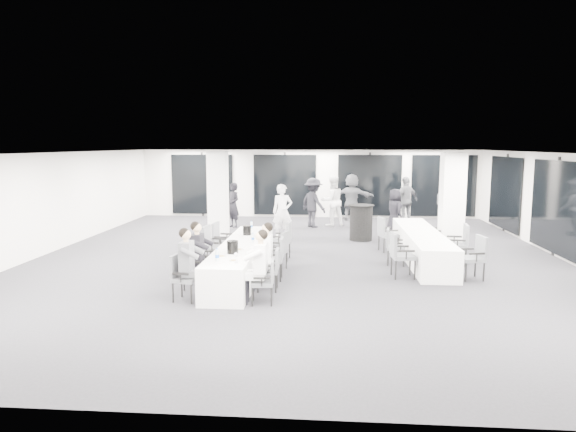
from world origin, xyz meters
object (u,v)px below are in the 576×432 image
object	(u,v)px
chair_main_left_near	(182,274)
standing_guest_f	(352,194)
cocktail_table	(361,222)
banquet_table_side	(422,246)
chair_main_right_near	(266,279)
standing_guest_h	(447,203)
standing_guest_d	(406,197)
standing_guest_c	(313,199)
chair_side_right_mid	(460,242)
chair_side_left_near	(400,252)
chair_main_left_fourth	(212,244)
chair_main_left_far	(221,238)
standing_guest_e	(395,208)
chair_side_left_far	(386,232)
ice_bucket_far	(247,230)
chair_side_right_near	(475,255)
chair_main_right_second	(271,267)
standing_guest_a	(282,208)
chair_side_left_mid	(393,244)
banquet_table_main	(242,259)
standing_guest_b	(332,197)
standing_guest_g	(233,202)
chair_main_left_mid	(203,256)
chair_main_right_fourth	(279,248)
chair_main_left_second	(193,263)
ice_bucket_near	(233,247)
chair_main_right_mid	(276,256)
chair_main_right_far	(284,238)
chair_side_right_far	(447,233)

from	to	relation	value
chair_main_left_near	standing_guest_f	bearing A→B (deg)	170.48
cocktail_table	banquet_table_side	bearing A→B (deg)	-61.99
chair_main_right_near	standing_guest_h	size ratio (longest dim) A/B	0.41
banquet_table_side	standing_guest_h	world-z (taller)	standing_guest_h
chair_main_right_near	standing_guest_d	distance (m)	11.02
cocktail_table	standing_guest_c	xyz separation A→B (m)	(-1.58, 2.47, 0.45)
chair_side_right_mid	standing_guest_h	world-z (taller)	standing_guest_h
chair_side_left_near	chair_main_left_fourth	bearing A→B (deg)	-102.89
chair_main_left_far	standing_guest_e	bearing A→B (deg)	138.75
chair_side_left_far	ice_bucket_far	distance (m)	4.13
standing_guest_d	chair_side_left_near	bearing A→B (deg)	48.50
chair_side_right_near	chair_side_right_mid	size ratio (longest dim) A/B	0.96
standing_guest_h	ice_bucket_far	size ratio (longest dim) A/B	8.79
chair_main_right_second	standing_guest_a	bearing A→B (deg)	1.12
standing_guest_e	standing_guest_d	bearing A→B (deg)	-43.55
chair_side_left_mid	banquet_table_main	bearing A→B (deg)	-61.87
standing_guest_b	standing_guest_g	xyz separation A→B (m)	(-3.61, -0.71, -0.13)
standing_guest_h	chair_main_left_mid	bearing A→B (deg)	109.93
standing_guest_g	chair_main_right_fourth	bearing A→B (deg)	-24.35
chair_main_left_second	standing_guest_a	size ratio (longest dim) A/B	0.49
chair_main_left_near	chair_main_left_fourth	world-z (taller)	chair_main_left_fourth
banquet_table_main	ice_bucket_near	world-z (taller)	ice_bucket_near
chair_side_right_near	standing_guest_d	world-z (taller)	standing_guest_d
banquet_table_main	chair_main_left_second	size ratio (longest dim) A/B	5.10
cocktail_table	chair_main_right_mid	world-z (taller)	cocktail_table
standing_guest_a	standing_guest_b	world-z (taller)	standing_guest_b
chair_main_left_fourth	standing_guest_d	xyz separation A→B (m)	(5.79, 7.44, 0.44)
banquet_table_side	chair_main_right_far	size ratio (longest dim) A/B	4.98
chair_side_left_far	standing_guest_g	world-z (taller)	standing_guest_g
chair_main_right_mid	chair_main_left_fourth	bearing A→B (deg)	57.58
chair_main_left_far	standing_guest_b	size ratio (longest dim) A/B	0.46
chair_main_right_fourth	ice_bucket_near	distance (m)	1.87
chair_side_left_near	chair_side_right_near	world-z (taller)	chair_side_left_near
standing_guest_a	standing_guest_b	xyz separation A→B (m)	(1.62, 2.84, 0.06)
chair_main_left_fourth	chair_main_left_near	bearing A→B (deg)	7.60
chair_main_right_far	standing_guest_c	distance (m)	5.48
chair_side_left_far	standing_guest_f	size ratio (longest dim) A/B	0.46
banquet_table_side	standing_guest_a	world-z (taller)	standing_guest_a
chair_main_left_near	chair_main_right_far	world-z (taller)	chair_main_right_far
banquet_table_side	standing_guest_b	xyz separation A→B (m)	(-2.31, 5.57, 0.69)
banquet_table_main	chair_main_right_near	distance (m)	2.27
banquet_table_side	standing_guest_c	distance (m)	6.00
ice_bucket_far	chair_main_right_mid	bearing A→B (deg)	-59.21
chair_main_left_mid	chair_main_left_fourth	bearing A→B (deg)	172.81
chair_main_right_second	standing_guest_a	distance (m)	5.93
chair_main_right_fourth	standing_guest_a	distance (m)	4.19
chair_side_right_mid	chair_side_right_far	world-z (taller)	chair_side_right_mid
standing_guest_f	ice_bucket_far	size ratio (longest dim) A/B	8.87
chair_main_left_near	chair_main_left_fourth	size ratio (longest dim) A/B	0.87
chair_main_left_mid	chair_side_right_far	distance (m)	6.92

